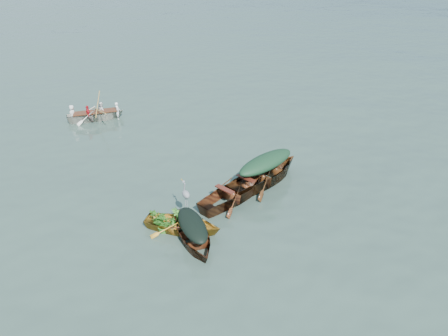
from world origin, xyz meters
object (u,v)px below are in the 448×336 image
Objects in this scene: yellow_dinghy at (183,230)px; open_wooden_boat at (235,199)px; rowed_boat at (96,120)px; green_tarp_boat at (265,183)px; heron at (186,198)px; dark_covered_boat at (193,241)px.

yellow_dinghy is 0.68× the size of open_wooden_boat.
rowed_boat reaches higher than yellow_dinghy.
yellow_dinghy is 0.79× the size of rowed_boat.
heron is (-3.60, -0.99, 0.87)m from green_tarp_boat.
green_tarp_boat is 3.83m from heron.
rowed_boat is at bearing 5.92° from green_tarp_boat.
rowed_boat is (-0.42, 10.81, 0.00)m from yellow_dinghy.
open_wooden_boat reaches higher than dark_covered_boat.
yellow_dinghy is at bearing 91.73° from open_wooden_boat.
open_wooden_boat is 1.15× the size of rowed_boat.
green_tarp_boat reaches higher than dark_covered_boat.
dark_covered_boat is 2.76m from open_wooden_boat.
yellow_dinghy is at bearing -174.81° from heron.
yellow_dinghy is at bearing -169.76° from rowed_boat.
open_wooden_boat is 10.30m from rowed_boat.
open_wooden_boat is at bearing 90.00° from green_tarp_boat.
rowed_boat is (-2.80, 9.91, 0.00)m from open_wooden_boat.
dark_covered_boat reaches higher than yellow_dinghy.
open_wooden_boat reaches higher than rowed_boat.
heron reaches higher than open_wooden_boat.
dark_covered_boat is 1.42m from heron.
heron is at bearing 5.19° from yellow_dinghy.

